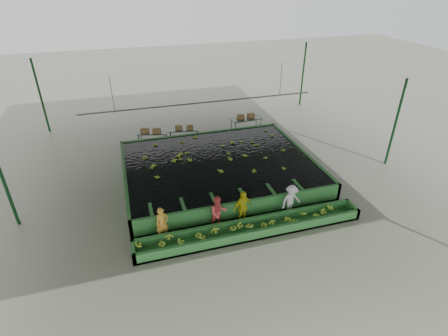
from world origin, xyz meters
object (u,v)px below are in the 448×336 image
object	(u,v)px
flotation_tank	(219,168)
worker_c	(243,208)
packing_table_right	(246,125)
worker_d	(291,200)
packing_table_mid	(184,135)
worker_a	(162,224)
sorting_trough	(252,229)
packing_table_left	(153,138)
box_stack_right	(246,118)
box_stack_left	(151,133)
worker_b	(218,213)
box_stack_mid	(184,129)

from	to	relation	value
flotation_tank	worker_c	world-z (taller)	worker_c
packing_table_right	worker_c	bearing A→B (deg)	-110.80
worker_d	packing_table_mid	xyz separation A→B (m)	(-3.17, 9.19, -0.33)
worker_a	packing_table_right	xyz separation A→B (m)	(7.12, 9.53, -0.27)
sorting_trough	worker_c	distance (m)	1.00
packing_table_left	box_stack_right	distance (m)	6.46
worker_d	box_stack_right	xyz separation A→B (m)	(1.26, 9.59, 0.21)
worker_a	box_stack_right	distance (m)	11.93
worker_a	packing_table_mid	bearing A→B (deg)	61.10
sorting_trough	worker_a	distance (m)	3.77
packing_table_left	packing_table_right	world-z (taller)	packing_table_right
packing_table_left	box_stack_right	xyz separation A→B (m)	(6.44, 0.28, 0.55)
worker_a	worker_c	distance (m)	3.50
worker_d	box_stack_left	bearing A→B (deg)	107.52
sorting_trough	worker_d	world-z (taller)	worker_d
packing_table_mid	packing_table_right	bearing A→B (deg)	4.30
worker_c	box_stack_left	size ratio (longest dim) A/B	1.32
worker_b	box_stack_right	world-z (taller)	worker_b
packing_table_mid	worker_c	bearing A→B (deg)	-84.77
worker_a	box_stack_right	bearing A→B (deg)	40.73
worker_d	box_stack_right	world-z (taller)	worker_d
worker_c	box_stack_mid	distance (m)	9.17
worker_a	worker_b	xyz separation A→B (m)	(2.40, 0.00, 0.05)
flotation_tank	packing_table_right	xyz separation A→B (m)	(3.47, 5.23, 0.03)
worker_a	worker_d	bearing A→B (deg)	-12.76
worker_a	packing_table_mid	world-z (taller)	worker_a
worker_b	box_stack_mid	world-z (taller)	worker_b
flotation_tank	worker_c	bearing A→B (deg)	-91.93
box_stack_left	packing_table_left	bearing A→B (deg)	35.39
worker_c	worker_d	distance (m)	2.33
worker_d	packing_table_right	bearing A→B (deg)	70.14
sorting_trough	flotation_tank	bearing A→B (deg)	90.00
worker_b	packing_table_left	world-z (taller)	worker_b
worker_d	worker_b	bearing A→B (deg)	167.83
worker_c	box_stack_mid	bearing A→B (deg)	76.84
packing_table_left	packing_table_mid	xyz separation A→B (m)	(2.00, -0.12, 0.01)
worker_a	worker_d	xyz separation A→B (m)	(5.83, 0.00, 0.01)
flotation_tank	box_stack_right	distance (m)	6.34
sorting_trough	packing_table_right	xyz separation A→B (m)	(3.47, 10.33, 0.23)
packing_table_left	flotation_tank	bearing A→B (deg)	-59.23
sorting_trough	worker_a	size ratio (longest dim) A/B	6.65
worker_b	packing_table_mid	bearing A→B (deg)	84.52
box_stack_left	box_stack_right	size ratio (longest dim) A/B	1.03
worker_c	box_stack_left	distance (m)	9.69
sorting_trough	packing_table_mid	distance (m)	10.04
worker_b	packing_table_right	world-z (taller)	worker_b
worker_d	packing_table_right	distance (m)	9.62
worker_d	packing_table_left	bearing A→B (deg)	106.88
worker_d	box_stack_left	world-z (taller)	worker_d
packing_table_left	box_stack_right	world-z (taller)	box_stack_right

